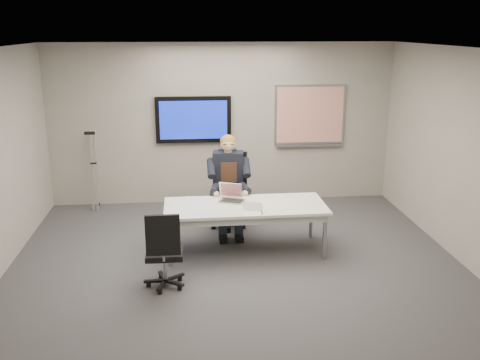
{
  "coord_description": "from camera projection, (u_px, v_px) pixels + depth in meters",
  "views": [
    {
      "loc": [
        -0.59,
        -6.24,
        3.06
      ],
      "look_at": [
        0.1,
        0.86,
        1.0
      ],
      "focal_mm": 40.0,
      "sensor_mm": 36.0,
      "label": 1
    }
  ],
  "objects": [
    {
      "name": "name_tent",
      "position": [
        253.0,
        206.0,
        7.15
      ],
      "size": [
        0.26,
        0.13,
        0.1
      ],
      "primitive_type": null,
      "rotation": [
        0.0,
        0.0,
        -0.27
      ],
      "color": "white",
      "rests_on": "conference_table"
    },
    {
      "name": "seated_person",
      "position": [
        229.0,
        195.0,
        8.06
      ],
      "size": [
        0.49,
        0.83,
        1.49
      ],
      "rotation": [
        0.0,
        0.0,
        -0.11
      ],
      "color": "#212737",
      "rests_on": "office_chair_far"
    },
    {
      "name": "wall_front",
      "position": [
        280.0,
        281.0,
        3.61
      ],
      "size": [
        6.0,
        0.02,
        2.8
      ],
      "primitive_type": "cube",
      "color": "gray",
      "rests_on": "ground"
    },
    {
      "name": "wall_back",
      "position": [
        222.0,
        124.0,
        9.35
      ],
      "size": [
        6.0,
        0.02,
        2.8
      ],
      "primitive_type": "cube",
      "color": "gray",
      "rests_on": "ground"
    },
    {
      "name": "pen",
      "position": [
        262.0,
        212.0,
        7.05
      ],
      "size": [
        0.01,
        0.14,
        0.01
      ],
      "primitive_type": "cylinder",
      "rotation": [
        0.0,
        1.57,
        1.57
      ],
      "color": "black",
      "rests_on": "conference_table"
    },
    {
      "name": "crutch",
      "position": [
        94.0,
        169.0,
        9.11
      ],
      "size": [
        0.22,
        0.69,
        1.47
      ],
      "primitive_type": null,
      "rotation": [
        -0.22,
        0.0,
        0.05
      ],
      "color": "#AAAEB2",
      "rests_on": "ground"
    },
    {
      "name": "floor",
      "position": [
        238.0,
        273.0,
        6.87
      ],
      "size": [
        6.0,
        6.0,
        0.02
      ],
      "primitive_type": "cube",
      "color": "#373739",
      "rests_on": "ground"
    },
    {
      "name": "wall_right",
      "position": [
        474.0,
        162.0,
        6.76
      ],
      "size": [
        0.02,
        6.0,
        2.8
      ],
      "primitive_type": "cube",
      "color": "gray",
      "rests_on": "ground"
    },
    {
      "name": "conference_table",
      "position": [
        245.0,
        210.0,
        7.38
      ],
      "size": [
        2.23,
        0.95,
        0.68
      ],
      "rotation": [
        0.0,
        0.0,
        0.01
      ],
      "color": "white",
      "rests_on": "ground"
    },
    {
      "name": "laptop",
      "position": [
        231.0,
        196.0,
        7.53
      ],
      "size": [
        0.4,
        0.42,
        0.24
      ],
      "rotation": [
        0.0,
        0.0,
        -0.37
      ],
      "color": "#ACACAE",
      "rests_on": "conference_table"
    },
    {
      "name": "office_chair_near",
      "position": [
        165.0,
        264.0,
        6.4
      ],
      "size": [
        0.47,
        0.47,
        0.99
      ],
      "rotation": [
        0.0,
        0.0,
        3.14
      ],
      "color": "black",
      "rests_on": "ground"
    },
    {
      "name": "tv_display",
      "position": [
        193.0,
        120.0,
        9.22
      ],
      "size": [
        1.3,
        0.09,
        0.8
      ],
      "color": "black",
      "rests_on": "wall_back"
    },
    {
      "name": "whiteboard",
      "position": [
        310.0,
        116.0,
        9.43
      ],
      "size": [
        1.25,
        0.08,
        1.1
      ],
      "color": "#95979D",
      "rests_on": "wall_back"
    },
    {
      "name": "ceiling",
      "position": [
        238.0,
        49.0,
        6.09
      ],
      "size": [
        6.0,
        6.0,
        0.02
      ],
      "primitive_type": "cube",
      "color": "white",
      "rests_on": "wall_back"
    },
    {
      "name": "office_chair_far",
      "position": [
        229.0,
        204.0,
        8.4
      ],
      "size": [
        0.72,
        0.72,
        1.18
      ],
      "rotation": [
        0.0,
        0.0,
        -0.36
      ],
      "color": "black",
      "rests_on": "ground"
    }
  ]
}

